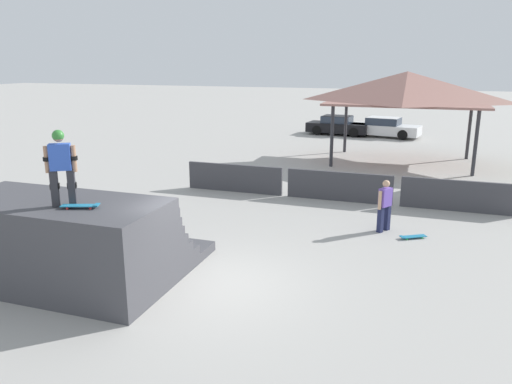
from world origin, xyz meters
name	(u,v)px	position (x,y,z in m)	size (l,w,h in m)	color
ground_plane	(211,284)	(0.00, 0.00, 0.00)	(160.00, 160.00, 0.00)	#A3A09B
quarter_pipe_ramp	(69,243)	(-3.16, -0.74, 0.87)	(4.84, 4.14, 1.95)	#424247
skater_on_deck	(61,163)	(-2.67, -1.32, 2.87)	(0.65, 0.47, 1.59)	#2D2D33
skateboard_on_deck	(81,206)	(-2.24, -1.36, 2.01)	(0.79, 0.44, 0.09)	red
bystander_walking	(385,203)	(3.34, 4.96, 0.86)	(0.40, 0.58, 1.54)	#1E2347
skateboard_on_ground	(412,237)	(4.18, 4.56, 0.06)	(0.76, 0.58, 0.09)	green
barrier_fence	(339,186)	(1.54, 7.81, 0.53)	(11.74, 0.12, 1.05)	#3D3D42
pavilion_shelter	(407,88)	(3.28, 15.66, 3.59)	(7.30, 4.77, 4.37)	#2D2D33
parked_car_black	(338,126)	(-1.30, 24.09, 0.60)	(4.25, 2.08, 1.27)	black
parked_car_white	(384,128)	(1.75, 24.08, 0.60)	(4.64, 2.47, 1.27)	silver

